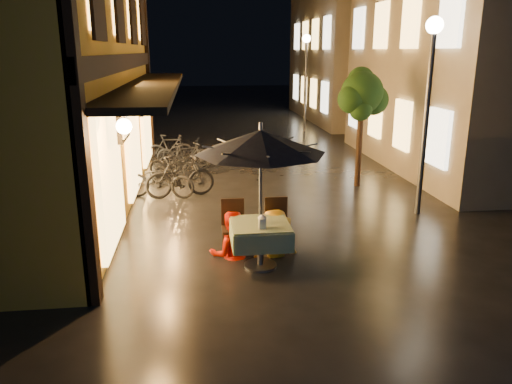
{
  "coord_description": "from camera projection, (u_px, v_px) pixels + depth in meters",
  "views": [
    {
      "loc": [
        -1.93,
        -8.2,
        3.55
      ],
      "look_at": [
        -0.9,
        0.19,
        1.15
      ],
      "focal_mm": 35.0,
      "sensor_mm": 36.0,
      "label": 1
    }
  ],
  "objects": [
    {
      "name": "bicycle_1",
      "position": [
        180.0,
        177.0,
        12.41
      ],
      "size": [
        1.82,
        0.89,
        1.05
      ],
      "primitive_type": "imported",
      "rotation": [
        0.0,
        0.0,
        1.81
      ],
      "color": "black",
      "rests_on": "ground"
    },
    {
      "name": "cafe_chair_right",
      "position": [
        277.0,
        221.0,
        9.13
      ],
      "size": [
        0.42,
        0.42,
        0.97
      ],
      "color": "black",
      "rests_on": "ground"
    },
    {
      "name": "east_building_near",
      "position": [
        504.0,
        55.0,
        15.17
      ],
      "size": [
        7.3,
        9.3,
        6.8
      ],
      "color": "#9E927D",
      "rests_on": "ground"
    },
    {
      "name": "patio_umbrella",
      "position": [
        261.0,
        142.0,
        7.94
      ],
      "size": [
        2.13,
        2.13,
        2.46
      ],
      "color": "#59595E",
      "rests_on": "ground"
    },
    {
      "name": "streetlamp_far",
      "position": [
        306.0,
        65.0,
        21.94
      ],
      "size": [
        0.36,
        0.36,
        4.23
      ],
      "color": "#59595E",
      "rests_on": "ground"
    },
    {
      "name": "bicycle_2",
      "position": [
        175.0,
        165.0,
        14.26
      ],
      "size": [
        1.62,
        1.04,
        0.81
      ],
      "primitive_type": "imported",
      "rotation": [
        0.0,
        0.0,
        1.21
      ],
      "color": "black",
      "rests_on": "ground"
    },
    {
      "name": "east_building_far",
      "position": [
        374.0,
        48.0,
        26.08
      ],
      "size": [
        7.3,
        10.3,
        7.3
      ],
      "color": "#9E927D",
      "rests_on": "ground"
    },
    {
      "name": "bicycle_5",
      "position": [
        171.0,
        148.0,
        16.46
      ],
      "size": [
        1.52,
        0.53,
        0.9
      ],
      "primitive_type": "imported",
      "rotation": [
        0.0,
        0.0,
        1.64
      ],
      "color": "black",
      "rests_on": "ground"
    },
    {
      "name": "table_lantern",
      "position": [
        262.0,
        220.0,
        8.03
      ],
      "size": [
        0.16,
        0.16,
        0.25
      ],
      "color": "white",
      "rests_on": "cafe_table"
    },
    {
      "name": "bicycle_0",
      "position": [
        160.0,
        180.0,
        12.38
      ],
      "size": [
        1.86,
        1.04,
        0.92
      ],
      "primitive_type": "imported",
      "rotation": [
        0.0,
        0.0,
        1.31
      ],
      "color": "black",
      "rests_on": "ground"
    },
    {
      "name": "street_tree",
      "position": [
        362.0,
        96.0,
        12.95
      ],
      "size": [
        1.43,
        1.2,
        3.15
      ],
      "color": "black",
      "rests_on": "ground"
    },
    {
      "name": "ground",
      "position": [
        307.0,
        254.0,
        9.02
      ],
      "size": [
        90.0,
        90.0,
        0.0
      ],
      "primitive_type": "plane",
      "color": "black",
      "rests_on": "ground"
    },
    {
      "name": "streetlamp_near",
      "position": [
        429.0,
        82.0,
        10.49
      ],
      "size": [
        0.36,
        0.36,
        4.23
      ],
      "color": "#59595E",
      "rests_on": "ground"
    },
    {
      "name": "person_orange",
      "position": [
        230.0,
        212.0,
        8.77
      ],
      "size": [
        0.84,
        0.68,
        1.62
      ],
      "primitive_type": "imported",
      "rotation": [
        0.0,
        0.0,
        3.23
      ],
      "color": "#F51900",
      "rests_on": "ground"
    },
    {
      "name": "cafe_chair_left",
      "position": [
        233.0,
        223.0,
        9.03
      ],
      "size": [
        0.42,
        0.42,
        0.97
      ],
      "color": "black",
      "rests_on": "ground"
    },
    {
      "name": "person_yellow",
      "position": [
        275.0,
        211.0,
        8.82
      ],
      "size": [
        1.14,
        0.78,
        1.62
      ],
      "primitive_type": "imported",
      "rotation": [
        0.0,
        0.0,
        3.32
      ],
      "color": "gold",
      "rests_on": "ground"
    },
    {
      "name": "west_building",
      "position": [
        22.0,
        43.0,
        11.16
      ],
      "size": [
        5.9,
        11.4,
        7.4
      ],
      "color": "gold",
      "rests_on": "ground"
    },
    {
      "name": "bicycle_3",
      "position": [
        187.0,
        158.0,
        14.95
      ],
      "size": [
        1.56,
        1.0,
        0.91
      ],
      "primitive_type": "imported",
      "rotation": [
        0.0,
        0.0,
        1.98
      ],
      "color": "black",
      "rests_on": "ground"
    },
    {
      "name": "bicycle_4",
      "position": [
        183.0,
        153.0,
        15.72
      ],
      "size": [
        1.77,
        0.85,
        0.89
      ],
      "primitive_type": "imported",
      "rotation": [
        0.0,
        0.0,
        1.42
      ],
      "color": "black",
      "rests_on": "ground"
    },
    {
      "name": "cafe_table",
      "position": [
        260.0,
        234.0,
        8.36
      ],
      "size": [
        0.99,
        0.99,
        0.78
      ],
      "color": "#59595E",
      "rests_on": "ground"
    }
  ]
}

